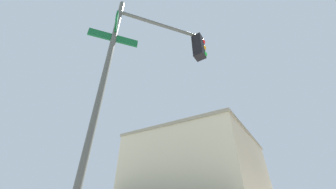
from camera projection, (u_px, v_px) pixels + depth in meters
The scene contains 2 objects.
traffic_signal_near at pixel (156, 59), 3.97m from camera, with size 1.93×2.52×5.78m.
building_stucco at pixel (204, 169), 27.66m from camera, with size 16.99×23.05×9.07m.
Camera 1 is at (-4.27, -8.93, 1.33)m, focal length 17.63 mm.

